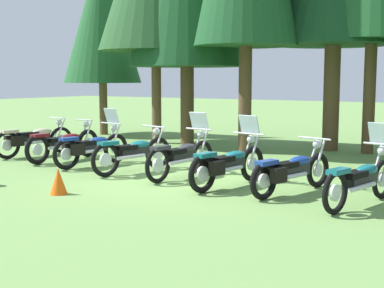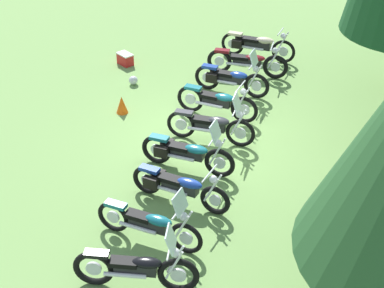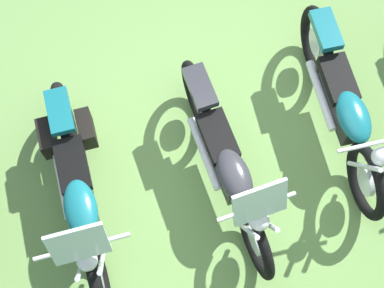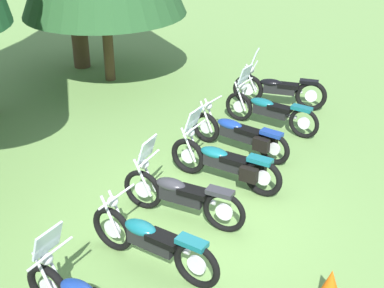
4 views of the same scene
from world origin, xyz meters
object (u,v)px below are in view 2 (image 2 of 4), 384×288
(picnic_cooler, at_px, (125,59))
(traffic_cone, at_px, (122,105))
(motorcycle_3, at_px, (217,101))
(dropped_helmet, at_px, (133,80))
(motorcycle_7, at_px, (150,223))
(motorcycle_8, at_px, (137,268))
(motorcycle_4, at_px, (212,125))
(motorcycle_5, at_px, (186,152))
(motorcycle_2, at_px, (231,78))
(motorcycle_0, at_px, (257,44))
(motorcycle_6, at_px, (178,186))
(motorcycle_1, at_px, (248,62))

(picnic_cooler, distance_m, traffic_cone, 3.08)
(motorcycle_3, xyz_separation_m, dropped_helmet, (-1.43, -2.69, -0.33))
(picnic_cooler, bearing_deg, traffic_cone, 14.54)
(motorcycle_7, height_order, motorcycle_8, motorcycle_8)
(motorcycle_7, bearing_deg, dropped_helmet, 121.37)
(motorcycle_4, relative_size, motorcycle_5, 0.99)
(motorcycle_2, height_order, motorcycle_5, motorcycle_2)
(motorcycle_0, relative_size, traffic_cone, 4.95)
(motorcycle_4, height_order, motorcycle_7, motorcycle_4)
(motorcycle_3, relative_size, motorcycle_7, 0.99)
(motorcycle_2, distance_m, motorcycle_7, 6.64)
(motorcycle_4, bearing_deg, dropped_helmet, 140.99)
(picnic_cooler, xyz_separation_m, traffic_cone, (2.98, 0.77, 0.06))
(motorcycle_6, bearing_deg, picnic_cooler, 130.44)
(motorcycle_2, distance_m, motorcycle_6, 5.27)
(motorcycle_2, distance_m, motorcycle_3, 1.42)
(motorcycle_7, distance_m, picnic_cooler, 8.40)
(motorcycle_3, relative_size, motorcycle_4, 1.00)
(motorcycle_3, xyz_separation_m, motorcycle_7, (5.19, -0.50, -0.00))
(motorcycle_4, relative_size, motorcycle_7, 0.99)
(motorcycle_1, distance_m, motorcycle_8, 9.16)
(motorcycle_5, height_order, motorcycle_8, motorcycle_8)
(motorcycle_3, xyz_separation_m, picnic_cooler, (-2.72, -3.31, -0.28))
(motorcycle_8, distance_m, dropped_helmet, 8.22)
(motorcycle_0, relative_size, motorcycle_6, 1.05)
(motorcycle_6, height_order, dropped_helmet, motorcycle_6)
(motorcycle_7, bearing_deg, motorcycle_0, 96.07)
(dropped_helmet, bearing_deg, motorcycle_7, 18.32)
(motorcycle_5, relative_size, picnic_cooler, 3.89)
(motorcycle_4, height_order, dropped_helmet, motorcycle_4)
(motorcycle_0, distance_m, motorcycle_6, 7.82)
(motorcycle_2, height_order, motorcycle_3, motorcycle_2)
(motorcycle_4, bearing_deg, picnic_cooler, 135.59)
(picnic_cooler, bearing_deg, motorcycle_6, 25.09)
(motorcycle_7, relative_size, dropped_helmet, 8.57)
(motorcycle_2, relative_size, traffic_cone, 4.54)
(motorcycle_5, xyz_separation_m, motorcycle_8, (3.89, -0.11, 0.00))
(motorcycle_2, xyz_separation_m, motorcycle_5, (3.99, -0.47, -0.00))
(motorcycle_5, xyz_separation_m, traffic_cone, (-2.32, -2.22, -0.23))
(motorcycle_1, bearing_deg, motorcycle_8, -92.53)
(motorcycle_4, bearing_deg, motorcycle_6, -91.01)
(motorcycle_2, height_order, motorcycle_7, motorcycle_2)
(motorcycle_6, bearing_deg, traffic_cone, 138.03)
(motorcycle_5, bearing_deg, motorcycle_6, -76.37)
(motorcycle_0, relative_size, dropped_helmet, 9.03)
(motorcycle_5, height_order, picnic_cooler, motorcycle_5)
(motorcycle_2, height_order, motorcycle_8, motorcycle_8)
(dropped_helmet, bearing_deg, motorcycle_2, 89.64)
(motorcycle_4, distance_m, traffic_cone, 2.80)
(motorcycle_2, bearing_deg, motorcycle_5, -85.90)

